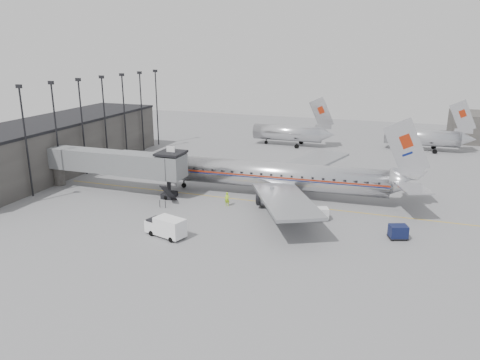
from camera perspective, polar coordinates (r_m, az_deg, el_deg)
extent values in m
plane|color=slate|center=(58.24, -2.07, -4.16)|extent=(160.00, 160.00, 0.00)
cube|color=#3B3836|center=(82.84, -21.99, 3.76)|extent=(12.00, 46.00, 8.00)
cube|color=gold|center=(62.67, 2.47, -2.64)|extent=(60.00, 0.15, 0.01)
cube|color=#595C5E|center=(70.48, -17.96, 2.36)|extent=(12.00, 2.80, 3.00)
cube|color=#595C5E|center=(65.55, -11.63, 1.81)|extent=(8.00, 3.00, 3.10)
cube|color=#595C5E|center=(63.98, -8.35, 1.62)|extent=(3.20, 3.60, 3.20)
cube|color=black|center=(63.53, -8.43, 3.27)|extent=(3.40, 3.80, 0.30)
cube|color=white|center=(63.42, -8.44, 3.71)|extent=(1.20, 0.15, 0.80)
cylinder|color=black|center=(64.57, -8.65, -0.94)|extent=(0.56, 0.56, 2.80)
cube|color=black|center=(64.89, -8.61, -1.82)|extent=(1.60, 2.20, 0.70)
cylinder|color=black|center=(64.07, -9.02, -2.13)|extent=(0.30, 0.60, 0.60)
cylinder|color=black|center=(65.75, -8.21, -1.61)|extent=(0.30, 0.60, 0.60)
cylinder|color=#3B3836|center=(74.56, -21.15, 0.48)|extent=(1.60, 1.60, 2.80)
cube|color=black|center=(62.11, -8.73, -1.55)|extent=(0.90, 3.20, 2.90)
cylinder|color=black|center=(69.18, -24.61, 4.13)|extent=(0.24, 0.24, 15.00)
cube|color=black|center=(68.18, -25.37, 10.29)|extent=(0.90, 0.25, 0.50)
cylinder|color=black|center=(73.54, -21.44, 5.14)|extent=(0.24, 0.24, 15.00)
cube|color=black|center=(72.59, -22.07, 10.94)|extent=(0.90, 0.25, 0.50)
cylinder|color=black|center=(78.11, -18.63, 6.02)|extent=(0.24, 0.24, 15.00)
cube|color=black|center=(77.22, -19.14, 11.49)|extent=(0.90, 0.25, 0.50)
cylinder|color=black|center=(82.87, -16.12, 6.79)|extent=(0.24, 0.24, 15.00)
cube|color=black|center=(82.03, -16.54, 11.95)|extent=(0.90, 0.25, 0.50)
cylinder|color=black|center=(87.78, -13.89, 7.46)|extent=(0.24, 0.24, 15.00)
cube|color=black|center=(86.99, -14.23, 12.34)|extent=(0.90, 0.25, 0.50)
cylinder|color=black|center=(92.81, -11.89, 8.05)|extent=(0.24, 0.24, 15.00)
cube|color=black|center=(92.07, -12.16, 12.67)|extent=(0.90, 0.25, 0.50)
cylinder|color=black|center=(97.96, -10.09, 8.57)|extent=(0.24, 0.24, 15.00)
cube|color=black|center=(97.25, -10.31, 12.95)|extent=(0.90, 0.25, 0.50)
cylinder|color=silver|center=(96.99, 5.80, 5.73)|extent=(14.00, 3.20, 3.20)
cube|color=silver|center=(94.96, 9.90, 8.04)|extent=(5.17, 0.26, 6.52)
cylinder|color=black|center=(98.50, 3.21, 4.71)|extent=(0.24, 0.24, 1.00)
cylinder|color=silver|center=(98.53, 21.28, 4.86)|extent=(14.00, 3.20, 3.20)
cube|color=silver|center=(98.35, 25.52, 6.97)|extent=(5.17, 0.26, 6.52)
cylinder|color=black|center=(98.84, 18.55, 3.92)|extent=(0.24, 0.24, 1.00)
cylinder|color=silver|center=(64.17, 4.52, 0.56)|extent=(29.83, 4.93, 3.66)
cone|color=silver|center=(69.30, -8.80, 1.61)|extent=(3.12, 3.79, 3.66)
cone|color=silver|center=(62.89, 19.49, -0.31)|extent=(4.11, 3.65, 3.48)
cube|color=maroon|center=(64.10, 4.52, 0.77)|extent=(29.83, 4.98, 0.18)
cube|color=#091450|center=(64.16, 4.52, 0.57)|extent=(29.83, 4.98, 0.10)
cube|color=silver|center=(61.79, 19.62, 3.75)|extent=(6.08, 0.56, 7.61)
cube|color=gray|center=(72.23, 8.32, 1.99)|extent=(10.88, 16.73, 1.18)
cube|color=gray|center=(55.36, 5.55, -2.40)|extent=(11.93, 16.60, 1.18)
cylinder|color=gray|center=(69.35, 5.79, 0.42)|extent=(3.45, 2.22, 2.08)
cylinder|color=gray|center=(59.72, 3.89, -2.19)|extent=(3.45, 2.22, 2.08)
cylinder|color=black|center=(68.93, -6.86, -0.40)|extent=(0.20, 0.20, 1.29)
cylinder|color=black|center=(66.88, 6.60, -0.88)|extent=(0.26, 0.26, 1.39)
cylinder|color=black|center=(66.96, 6.59, -1.08)|extent=(1.00, 0.39, 0.99)
cylinder|color=black|center=(62.06, 5.75, -2.23)|extent=(0.26, 0.26, 1.39)
cylinder|color=black|center=(62.14, 5.74, -2.45)|extent=(1.00, 0.39, 0.99)
cube|color=white|center=(51.46, -8.55, -5.68)|extent=(3.75, 2.75, 1.96)
cube|color=white|center=(53.16, -10.35, -5.47)|extent=(1.94, 2.13, 1.31)
cube|color=black|center=(52.95, -10.38, -4.90)|extent=(1.53, 1.84, 0.56)
cylinder|color=black|center=(52.66, -10.76, -6.40)|extent=(0.64, 0.40, 0.60)
cylinder|color=black|center=(53.72, -9.46, -5.86)|extent=(0.64, 0.40, 0.60)
cylinder|color=black|center=(50.68, -8.40, -7.21)|extent=(0.64, 0.40, 0.60)
cylinder|color=black|center=(51.78, -7.11, -6.63)|extent=(0.64, 0.40, 0.60)
cube|color=#0E1439|center=(53.58, 18.72, -5.92)|extent=(2.24, 1.96, 1.31)
cube|color=black|center=(53.84, 18.66, -6.61)|extent=(2.36, 2.08, 0.11)
cylinder|color=black|center=(53.13, 18.08, -6.93)|extent=(0.30, 0.20, 0.28)
cylinder|color=black|center=(53.63, 19.60, -6.85)|extent=(0.30, 0.20, 0.28)
cylinder|color=black|center=(54.10, 17.71, -6.46)|extent=(0.30, 0.20, 0.28)
cylinder|color=black|center=(54.59, 19.20, -6.40)|extent=(0.30, 0.20, 0.28)
cube|color=silver|center=(56.90, 9.77, -3.98)|extent=(2.17, 1.92, 1.26)
cube|color=black|center=(57.14, 9.74, -4.62)|extent=(2.29, 2.03, 0.11)
cylinder|color=black|center=(56.52, 9.13, -4.87)|extent=(0.29, 0.20, 0.27)
cylinder|color=black|center=(56.81, 10.56, -4.83)|extent=(0.29, 0.20, 0.27)
cylinder|color=black|center=(57.50, 8.92, -4.48)|extent=(0.29, 0.20, 0.27)
cylinder|color=black|center=(57.80, 10.33, -4.45)|extent=(0.29, 0.20, 0.27)
imported|color=#A8E11A|center=(60.77, -1.58, -2.35)|extent=(0.66, 0.44, 1.82)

